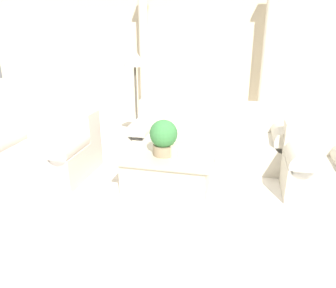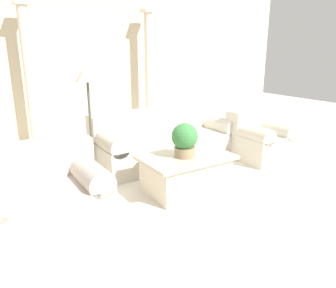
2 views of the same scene
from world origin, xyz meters
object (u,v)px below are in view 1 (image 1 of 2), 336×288
coffee_table (167,172)px  armchair (319,164)px  potted_plant (164,137)px  floor_lamp (135,68)px  sofa_long (211,137)px  loveseat (47,148)px

coffee_table → armchair: size_ratio=1.33×
potted_plant → floor_lamp: bearing=120.7°
potted_plant → armchair: (1.80, 0.45, -0.35)m
coffee_table → armchair: bearing=13.6°
coffee_table → potted_plant: (-0.04, -0.02, 0.45)m
coffee_table → potted_plant: potted_plant is taller
armchair → floor_lamp: bearing=162.6°
armchair → potted_plant: bearing=-166.0°
sofa_long → coffee_table: bearing=-108.9°
sofa_long → armchair: size_ratio=2.70×
coffee_table → loveseat: bearing=174.7°
loveseat → coffee_table: loveseat is taller
floor_lamp → potted_plant: bearing=-59.3°
coffee_table → potted_plant: size_ratio=2.65×
loveseat → potted_plant: (1.66, -0.18, 0.35)m
sofa_long → loveseat: same height
potted_plant → sofa_long: bearing=69.8°
potted_plant → armchair: 1.88m
sofa_long → coffee_table: sofa_long is taller
sofa_long → armchair: bearing=-28.2°
floor_lamp → loveseat: bearing=-130.9°
coffee_table → floor_lamp: (-0.77, 1.22, 1.05)m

